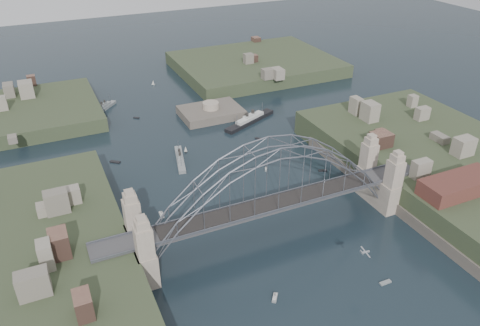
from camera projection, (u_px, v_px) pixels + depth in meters
name	position (u px, v px, depth m)	size (l,w,h in m)	color
ground	(271.00, 232.00, 113.77)	(500.00, 500.00, 0.00)	black
bridge	(272.00, 190.00, 107.61)	(84.00, 13.80, 24.60)	#434345
shore_west	(14.00, 300.00, 92.12)	(50.50, 90.00, 12.00)	#313C24
shore_east	(448.00, 174.00, 133.45)	(50.50, 90.00, 12.00)	#313C24
headland_nw	(13.00, 121.00, 168.53)	(60.00, 45.00, 9.00)	#313C24
headland_ne	(255.00, 68.00, 218.06)	(70.00, 55.00, 9.50)	#313C24
fort_island	(211.00, 117.00, 173.40)	(22.00, 16.00, 9.40)	#544B42
wharf_shed	(459.00, 185.00, 113.61)	(20.00, 8.00, 4.00)	#592D26
naval_cruiser_near	(180.00, 159.00, 143.79)	(5.72, 16.11, 4.81)	gray
naval_cruiser_far	(104.00, 108.00, 177.91)	(11.14, 11.74, 4.80)	gray
ocean_liner	(250.00, 120.00, 167.86)	(22.81, 12.89, 5.80)	black
aeroplane	(365.00, 252.00, 94.77)	(1.95, 3.58, 0.52)	#ACAEB3
small_boat_a	(161.00, 215.00, 119.53)	(1.12, 2.83, 1.43)	silver
small_boat_b	(266.00, 169.00, 139.25)	(1.47, 2.03, 1.43)	silver
small_boat_c	(275.00, 297.00, 95.00)	(2.32, 2.66, 1.43)	silver
small_boat_d	(259.00, 139.00, 156.87)	(2.29, 2.34, 0.45)	silver
small_boat_e	(115.00, 162.00, 143.22)	(3.21, 2.92, 0.45)	silver
small_boat_f	(186.00, 149.00, 148.42)	(1.21, 1.43, 2.38)	silver
small_boat_g	(385.00, 283.00, 98.75)	(2.65, 0.89, 0.45)	silver
small_boat_h	(136.00, 118.00, 171.44)	(2.16, 1.91, 0.45)	silver
small_boat_i	(323.00, 171.00, 138.79)	(2.73, 1.64, 0.45)	silver
small_boat_k	(153.00, 83.00, 200.89)	(1.75, 1.51, 2.38)	silver
small_boat_l	(92.00, 213.00, 119.11)	(2.95, 2.36, 2.38)	silver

